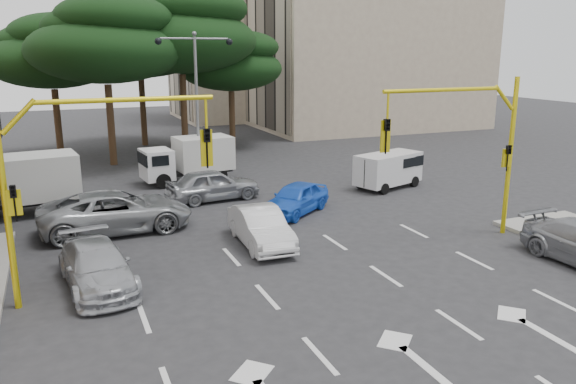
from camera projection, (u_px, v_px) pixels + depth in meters
name	position (u px, v px, depth m)	size (l,w,h in m)	color
ground	(329.00, 286.00, 16.96)	(120.00, 120.00, 0.00)	#28282B
median_strip	(200.00, 177.00, 31.26)	(1.40, 6.00, 0.15)	gray
apartment_beige_near	(369.00, 24.00, 50.78)	(20.20, 12.15, 18.70)	tan
apartment_beige_far	(253.00, 37.00, 59.15)	(16.20, 12.15, 16.70)	tan
pine_left_near	(106.00, 39.00, 33.29)	(9.15, 9.15, 10.23)	#382616
pine_center	(181.00, 29.00, 36.78)	(9.98, 9.98, 11.16)	#382616
pine_left_far	(52.00, 51.00, 35.92)	(8.32, 8.32, 9.30)	#382616
pine_right	(232.00, 61.00, 40.57)	(7.49, 7.49, 8.37)	#382616
pine_back	(140.00, 41.00, 40.68)	(9.15, 9.15, 10.23)	#382616
signal_mast_right	(474.00, 137.00, 20.34)	(5.79, 0.37, 6.00)	yellow
signal_mast_left	(75.00, 165.00, 15.26)	(5.79, 0.37, 6.00)	yellow
street_lamp_center	(196.00, 80.00, 29.96)	(4.16, 0.36, 7.77)	slate
car_white_hatch	(261.00, 227.00, 20.40)	(1.45, 4.17, 1.37)	silver
car_blue_compact	(296.00, 198.00, 24.44)	(1.59, 3.95, 1.35)	blue
car_silver_wagon	(97.00, 266.00, 16.77)	(1.83, 4.50, 1.31)	#A9ACB1
car_silver_cross_a	(116.00, 211.00, 21.95)	(2.68, 5.82, 1.62)	#94989C
car_silver_cross_b	(213.00, 185.00, 26.60)	(1.78, 4.43, 1.51)	#989BA0
van_white	(388.00, 170.00, 28.98)	(1.66, 3.68, 1.84)	silver
box_truck_a	(15.00, 186.00, 23.93)	(2.21, 5.27, 2.59)	silver
box_truck_b	(188.00, 160.00, 30.27)	(2.06, 4.90, 2.41)	white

